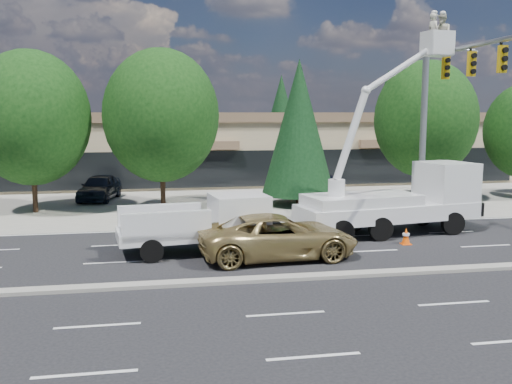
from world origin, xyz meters
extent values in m
plane|color=black|center=(0.00, 0.00, 0.00)|extent=(140.00, 140.00, 0.00)
cube|color=gray|center=(0.00, 20.00, 0.01)|extent=(140.00, 22.00, 0.01)
cube|color=gray|center=(0.00, 0.00, 0.06)|extent=(120.00, 0.55, 0.12)
cube|color=tan|center=(0.00, 30.00, 2.50)|extent=(50.00, 15.00, 5.00)
cube|color=brown|center=(0.00, 30.00, 5.15)|extent=(50.40, 15.40, 0.70)
cube|color=black|center=(0.00, 22.45, 1.50)|extent=(48.00, 0.12, 2.60)
cylinder|color=#332114|center=(-10.00, 15.00, 1.44)|extent=(0.28, 0.28, 2.88)
ellipsoid|color=black|center=(-10.00, 15.00, 5.20)|extent=(6.40, 6.40, 7.36)
cylinder|color=#332114|center=(-3.00, 15.00, 1.47)|extent=(0.28, 0.28, 2.95)
ellipsoid|color=black|center=(-3.00, 15.00, 5.32)|extent=(6.55, 6.55, 7.53)
cylinder|color=#332114|center=(5.00, 15.00, 0.40)|extent=(0.26, 0.26, 0.80)
cone|color=black|center=(5.00, 15.00, 4.62)|extent=(4.37, 4.37, 7.98)
cylinder|color=#332114|center=(13.00, 15.00, 1.41)|extent=(0.28, 0.28, 2.82)
ellipsoid|color=black|center=(13.00, 15.00, 5.08)|extent=(6.26, 6.26, 7.20)
cylinder|color=#332114|center=(-18.00, 42.00, 0.40)|extent=(0.26, 0.26, 0.80)
cone|color=black|center=(-18.00, 42.00, 5.37)|extent=(5.08, 5.08, 9.28)
cylinder|color=#332114|center=(-4.00, 42.00, 0.40)|extent=(0.26, 0.26, 0.80)
cone|color=black|center=(-4.00, 42.00, 6.03)|extent=(5.70, 5.70, 10.42)
cylinder|color=#332114|center=(10.00, 42.00, 0.40)|extent=(0.26, 0.26, 0.80)
cone|color=black|center=(10.00, 42.00, 5.07)|extent=(4.80, 4.80, 8.76)
cylinder|color=#332114|center=(22.00, 42.00, 0.40)|extent=(0.26, 0.26, 0.80)
cone|color=black|center=(22.00, 42.00, 5.44)|extent=(5.14, 5.14, 9.39)
cylinder|color=gray|center=(10.00, 9.20, 4.50)|extent=(0.32, 0.32, 9.00)
cylinder|color=gray|center=(10.00, 4.20, 8.30)|extent=(0.20, 10.00, 0.20)
cylinder|color=gray|center=(11.30, 9.20, 8.60)|extent=(2.60, 0.12, 0.12)
cube|color=gold|center=(10.00, 7.20, 7.55)|extent=(0.32, 0.22, 1.05)
cube|color=gold|center=(10.00, 5.00, 7.55)|extent=(0.32, 0.22, 1.05)
cube|color=gold|center=(10.00, 2.80, 7.55)|extent=(0.32, 0.22, 1.05)
cube|color=silver|center=(-2.00, 4.20, 0.83)|extent=(6.08, 2.88, 0.44)
cube|color=silver|center=(-0.16, 4.44, 1.51)|extent=(2.40, 2.35, 1.46)
cube|color=black|center=(0.47, 4.52, 1.71)|extent=(0.31, 1.85, 0.98)
cube|color=silver|center=(-3.28, 4.97, 1.32)|extent=(3.33, 0.71, 1.07)
cube|color=silver|center=(-3.04, 3.13, 1.32)|extent=(3.33, 0.71, 1.07)
cube|color=silver|center=(6.92, 6.20, 1.04)|extent=(8.65, 3.86, 0.73)
cube|color=silver|center=(10.01, 6.72, 2.14)|extent=(2.47, 2.77, 2.09)
cube|color=black|center=(10.78, 6.85, 2.30)|extent=(0.43, 2.07, 1.25)
cube|color=silver|center=(5.58, 5.98, 1.62)|extent=(5.34, 3.20, 0.52)
cylinder|color=silver|center=(4.34, 5.77, 2.19)|extent=(0.73, 0.73, 0.84)
cube|color=silver|center=(9.21, 6.58, 8.56)|extent=(1.29, 1.12, 1.13)
imported|color=beige|center=(8.98, 6.55, 8.98)|extent=(0.53, 0.72, 1.80)
imported|color=beige|center=(9.43, 6.62, 8.98)|extent=(0.82, 0.98, 1.80)
ellipsoid|color=white|center=(8.98, 6.55, 9.90)|extent=(0.27, 0.27, 0.19)
ellipsoid|color=white|center=(9.43, 6.62, 9.90)|extent=(0.27, 0.27, 0.19)
cube|color=#FF5508|center=(-0.91, 4.27, 0.01)|extent=(0.40, 0.40, 0.03)
cone|color=#FF5508|center=(-0.91, 4.27, 0.35)|extent=(0.36, 0.36, 0.70)
cylinder|color=white|center=(-0.91, 4.27, 0.42)|extent=(0.29, 0.29, 0.10)
cube|color=#FF5508|center=(0.35, 3.12, 0.01)|extent=(0.40, 0.40, 0.03)
cone|color=#FF5508|center=(0.35, 3.12, 0.35)|extent=(0.36, 0.36, 0.70)
cylinder|color=white|center=(0.35, 3.12, 0.42)|extent=(0.29, 0.29, 0.10)
cube|color=#FF5508|center=(6.88, 4.10, 0.01)|extent=(0.40, 0.40, 0.03)
cone|color=#FF5508|center=(6.88, 4.10, 0.35)|extent=(0.36, 0.36, 0.70)
cylinder|color=white|center=(6.88, 4.10, 0.42)|extent=(0.29, 0.29, 0.10)
imported|color=#A48C4F|center=(1.10, 2.80, 0.84)|extent=(6.20, 3.15, 1.68)
imported|color=black|center=(-6.90, 19.03, 0.82)|extent=(2.80, 5.07, 1.63)
imported|color=black|center=(7.42, 18.28, 0.67)|extent=(2.14, 4.24, 1.34)
camera|label=1|loc=(-3.44, -17.83, 5.48)|focal=40.00mm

